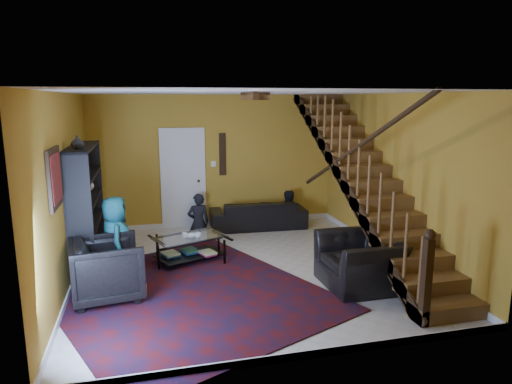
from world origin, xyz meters
TOP-DOWN VIEW (x-y plane):
  - floor at (0.00, 0.00)m, footprint 5.50×5.50m
  - room at (-1.33, 1.33)m, footprint 5.50×5.50m
  - staircase at (2.12, -0.00)m, footprint 0.95×5.02m
  - bookshelf at (-2.40, 0.60)m, footprint 0.35×1.80m
  - door at (-0.70, 2.73)m, footprint 0.82×0.05m
  - framed_picture at (-2.57, -0.90)m, footprint 0.04×0.74m
  - wall_hanging at (0.15, 2.73)m, footprint 0.14×0.03m
  - ceiling_fixture at (0.00, -0.80)m, footprint 0.40×0.40m
  - rug at (-1.01, -0.80)m, footprint 4.57×4.82m
  - sofa at (0.83, 2.30)m, footprint 2.05×0.88m
  - armchair_left at (-2.05, -0.66)m, footprint 1.06×1.04m
  - armchair_right at (1.50, -1.08)m, footprint 1.02×1.16m
  - person_adult_a at (-0.44, 2.35)m, footprint 0.47×0.32m
  - person_adult_b at (1.50, 2.35)m, footprint 0.64×0.52m
  - person_child at (-1.95, -0.08)m, footprint 0.49×0.69m
  - coffee_table at (-0.80, 0.55)m, footprint 1.30×1.03m
  - cup_a at (-0.67, 0.46)m, footprint 0.14×0.14m
  - cup_b at (-0.89, 0.52)m, footprint 0.12×0.12m
  - bowl at (-0.80, 0.50)m, footprint 0.21×0.21m
  - vase at (-2.41, 0.10)m, footprint 0.18×0.18m
  - popcorn_bucket at (-1.61, -0.72)m, footprint 0.18×0.18m

SIDE VIEW (x-z plane):
  - floor at x=0.00m, z-range 0.00..0.00m
  - rug at x=-1.01m, z-range 0.00..0.02m
  - room at x=-1.33m, z-range -2.70..2.80m
  - popcorn_bucket at x=-1.61m, z-range 0.02..0.19m
  - person_adult_b at x=1.50m, z-range -0.45..0.77m
  - person_adult_a at x=-0.44m, z-range -0.45..0.80m
  - coffee_table at x=-0.80m, z-range 0.03..0.46m
  - sofa at x=0.83m, z-range 0.00..0.59m
  - armchair_right at x=1.50m, z-range 0.00..0.74m
  - armchair_left at x=-2.05m, z-range 0.00..0.85m
  - bowl at x=-0.80m, z-range 0.43..0.48m
  - cup_b at x=-0.89m, z-range 0.43..0.52m
  - cup_a at x=-0.67m, z-range 0.43..0.52m
  - person_child at x=-1.95m, z-range 0.00..1.31m
  - bookshelf at x=-2.40m, z-range -0.04..1.96m
  - door at x=-0.70m, z-range 0.00..2.05m
  - staircase at x=2.12m, z-range -0.19..2.99m
  - wall_hanging at x=0.15m, z-range 1.10..2.00m
  - framed_picture at x=-2.57m, z-range 1.38..2.12m
  - vase at x=-2.41m, z-range 2.00..2.19m
  - ceiling_fixture at x=0.00m, z-range 2.69..2.79m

